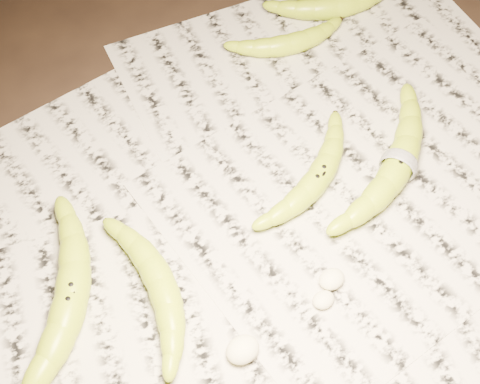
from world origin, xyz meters
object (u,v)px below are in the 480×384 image
banana_center (318,176)px  banana_taped (399,164)px  banana_left_b (161,283)px  banana_upper_a (335,5)px  banana_upper_b (289,42)px  banana_left_a (70,297)px

banana_center → banana_taped: bearing=-48.0°
banana_left_b → banana_taped: bearing=-84.2°
banana_taped → banana_upper_a: bearing=38.8°
banana_left_b → banana_upper_a: size_ratio=1.02×
banana_taped → banana_upper_a: size_ratio=1.31×
banana_upper_a → banana_left_b: bearing=-129.8°
banana_upper_b → banana_center: bearing=-100.9°
banana_left_b → banana_upper_b: 0.43m
banana_center → banana_upper_a: size_ratio=1.02×
banana_center → banana_taped: banana_taped is taller
banana_left_a → banana_center: 0.34m
banana_left_b → banana_center: size_ratio=1.00×
banana_center → banana_upper_a: 0.33m
banana_left_a → banana_left_b: bearing=-76.9°
banana_upper_a → banana_upper_b: bearing=-146.3°
banana_taped → banana_upper_a: (0.12, 0.29, -0.00)m
banana_left_a → banana_left_b: (0.10, -0.04, -0.00)m
banana_upper_a → banana_left_a: bearing=-137.6°
banana_upper_a → banana_upper_b: size_ratio=1.17×
banana_taped → banana_upper_a: banana_taped is taller
banana_left_a → banana_upper_b: size_ratio=1.49×
banana_center → banana_upper_b: bearing=38.6°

